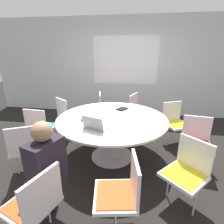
# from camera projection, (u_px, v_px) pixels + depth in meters

# --- Properties ---
(ground_plane) EXTENTS (16.00, 16.00, 0.00)m
(ground_plane) POSITION_uv_depth(u_px,v_px,m) (112.00, 156.00, 3.18)
(ground_plane) COLOR black
(wall_back) EXTENTS (8.00, 0.07, 2.70)m
(wall_back) POSITION_uv_depth(u_px,v_px,m) (125.00, 68.00, 4.96)
(wall_back) COLOR silver
(wall_back) RESTS_ON ground_plane
(conference_table) EXTENTS (1.84, 1.84, 0.75)m
(conference_table) POSITION_uv_depth(u_px,v_px,m) (112.00, 125.00, 2.98)
(conference_table) COLOR #B7B7BC
(conference_table) RESTS_ON ground_plane
(chair_0) EXTENTS (0.54, 0.55, 0.85)m
(chair_0) POSITION_uv_depth(u_px,v_px,m) (35.00, 202.00, 1.61)
(chair_0) COLOR white
(chair_0) RESTS_ON ground_plane
(chair_1) EXTENTS (0.49, 0.51, 0.85)m
(chair_1) POSITION_uv_depth(u_px,v_px,m) (122.00, 190.00, 1.74)
(chair_1) COLOR white
(chair_1) RESTS_ON ground_plane
(chair_2) EXTENTS (0.61, 0.61, 0.85)m
(chair_2) POSITION_uv_depth(u_px,v_px,m) (187.00, 169.00, 2.05)
(chair_2) COLOR white
(chair_2) RESTS_ON ground_plane
(chair_3) EXTENTS (0.49, 0.47, 0.85)m
(chair_3) POSITION_uv_depth(u_px,v_px,m) (196.00, 140.00, 2.72)
(chair_3) COLOR white
(chair_3) RESTS_ON ground_plane
(chair_4) EXTENTS (0.58, 0.58, 0.85)m
(chair_4) POSITION_uv_depth(u_px,v_px,m) (175.00, 120.00, 3.48)
(chair_4) COLOR white
(chair_4) RESTS_ON ground_plane
(chair_5) EXTENTS (0.55, 0.56, 0.85)m
(chair_5) POSITION_uv_depth(u_px,v_px,m) (138.00, 109.00, 4.14)
(chair_5) COLOR white
(chair_5) RESTS_ON ground_plane
(chair_6) EXTENTS (0.51, 0.52, 0.85)m
(chair_6) POSITION_uv_depth(u_px,v_px,m) (105.00, 107.00, 4.28)
(chair_6) COLOR white
(chair_6) RESTS_ON ground_plane
(chair_7) EXTENTS (0.60, 0.60, 0.85)m
(chair_7) POSITION_uv_depth(u_px,v_px,m) (68.00, 113.00, 3.88)
(chair_7) COLOR white
(chair_7) RESTS_ON ground_plane
(chair_8) EXTENTS (0.47, 0.45, 0.85)m
(chair_8) POSITION_uv_depth(u_px,v_px,m) (41.00, 125.00, 3.24)
(chair_8) COLOR white
(chair_8) RESTS_ON ground_plane
(chair_9) EXTENTS (0.58, 0.57, 0.85)m
(chair_9) POSITION_uv_depth(u_px,v_px,m) (26.00, 145.00, 2.55)
(chair_9) COLOR white
(chair_9) RESTS_ON ground_plane
(person_0) EXTENTS (0.34, 0.41, 1.20)m
(person_0) POSITION_uv_depth(u_px,v_px,m) (46.00, 167.00, 1.78)
(person_0) COLOR #231E28
(person_0) RESTS_ON ground_plane
(laptop) EXTENTS (0.40, 0.35, 0.21)m
(laptop) POSITION_uv_depth(u_px,v_px,m) (95.00, 126.00, 2.49)
(laptop) COLOR #99999E
(laptop) RESTS_ON conference_table
(spiral_notebook) EXTENTS (0.24, 0.26, 0.02)m
(spiral_notebook) POSITION_uv_depth(u_px,v_px,m) (122.00, 109.00, 3.34)
(spiral_notebook) COLOR black
(spiral_notebook) RESTS_ON conference_table
(cell_phone) EXTENTS (0.10, 0.15, 0.01)m
(cell_phone) POSITION_uv_depth(u_px,v_px,m) (83.00, 120.00, 2.83)
(cell_phone) COLOR black
(cell_phone) RESTS_ON conference_table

